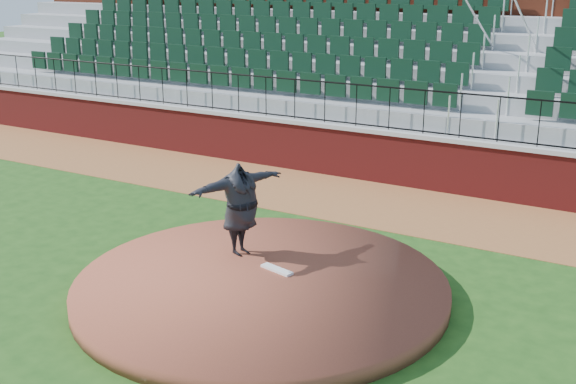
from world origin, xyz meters
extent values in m
plane|color=#1F4814|center=(0.00, 0.00, 0.00)|extent=(90.00, 90.00, 0.00)
cube|color=brown|center=(0.00, 5.40, 0.01)|extent=(34.00, 3.20, 0.01)
cube|color=maroon|center=(0.00, 7.00, 0.60)|extent=(34.00, 0.35, 1.20)
cube|color=#B7B7B7|center=(0.00, 7.00, 1.25)|extent=(34.00, 0.45, 0.10)
cube|color=maroon|center=(0.00, 12.52, 2.75)|extent=(34.00, 0.50, 5.50)
cylinder|color=brown|center=(0.27, 0.19, 0.12)|extent=(5.89, 5.89, 0.25)
cube|color=white|center=(0.31, 0.61, 0.27)|extent=(0.62, 0.29, 0.04)
imported|color=black|center=(-0.60, 0.93, 1.05)|extent=(1.07, 2.05, 1.61)
camera|label=1|loc=(5.81, -8.57, 4.92)|focal=44.64mm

